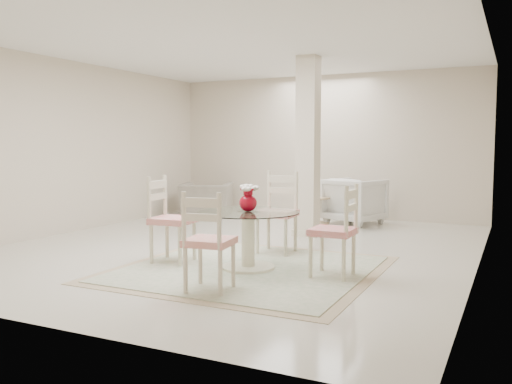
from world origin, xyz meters
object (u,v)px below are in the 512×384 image
at_px(column, 308,147).
at_px(red_vase, 248,198).
at_px(armchair_white, 355,201).
at_px(dining_table, 248,240).
at_px(dining_chair_east, 339,224).
at_px(dining_chair_west, 167,213).
at_px(side_table, 317,212).
at_px(recliner_taupe, 206,199).
at_px(dining_chair_south, 207,234).
at_px(dining_chair_north, 279,206).

xyz_separation_m(column, red_vase, (0.21, -2.43, -0.55)).
height_order(red_vase, armchair_white, red_vase).
relative_size(column, red_vase, 8.96).
distance_m(dining_table, dining_chair_east, 1.05).
distance_m(dining_chair_west, side_table, 3.72).
relative_size(recliner_taupe, armchair_white, 1.09).
bearing_deg(red_vase, dining_chair_east, 3.94).
bearing_deg(dining_table, dining_chair_south, -85.50).
height_order(dining_chair_north, dining_chair_south, dining_chair_north).
bearing_deg(column, dining_chair_west, -107.95).
height_order(dining_chair_east, dining_chair_west, dining_chair_west).
bearing_deg(side_table, dining_chair_south, -83.24).
relative_size(red_vase, dining_chair_east, 0.28).
xyz_separation_m(dining_chair_east, side_table, (-1.48, 3.52, -0.35)).
relative_size(column, dining_chair_north, 2.35).
height_order(dining_chair_east, armchair_white, dining_chair_east).
xyz_separation_m(armchair_white, side_table, (-0.58, -0.36, -0.18)).
relative_size(red_vase, side_table, 0.63).
xyz_separation_m(dining_chair_west, dining_chair_south, (1.10, -0.94, -0.04)).
bearing_deg(recliner_taupe, dining_chair_west, 95.11).
bearing_deg(red_vase, side_table, 97.42).
height_order(dining_chair_north, recliner_taupe, dining_chair_north).
distance_m(dining_chair_north, armchair_white, 2.93).
height_order(column, armchair_white, column).
height_order(column, dining_table, column).
distance_m(dining_chair_east, dining_chair_south, 1.43).
relative_size(dining_chair_east, dining_chair_south, 1.02).
distance_m(dining_chair_east, dining_chair_west, 2.04).
xyz_separation_m(dining_chair_north, side_table, (-0.39, 2.56, -0.38)).
xyz_separation_m(recliner_taupe, side_table, (2.36, -0.22, -0.09)).
relative_size(dining_chair_north, recliner_taupe, 1.19).
bearing_deg(dining_chair_south, dining_chair_east, -139.08).
distance_m(recliner_taupe, armchair_white, 2.94).
height_order(red_vase, dining_chair_south, dining_chair_south).
bearing_deg(armchair_white, dining_chair_north, 105.47).
distance_m(column, dining_chair_south, 3.55).
relative_size(dining_chair_east, recliner_taupe, 1.11).
relative_size(dining_table, dining_chair_west, 1.01).
distance_m(column, dining_chair_north, 1.60).
xyz_separation_m(dining_chair_south, side_table, (-0.55, 4.60, -0.33)).
height_order(dining_table, recliner_taupe, dining_table).
distance_m(dining_chair_west, armchair_white, 4.18).
bearing_deg(side_table, dining_table, -82.60).
relative_size(dining_chair_west, dining_chair_south, 1.06).
distance_m(dining_chair_north, recliner_taupe, 3.93).
bearing_deg(dining_chair_north, recliner_taupe, 131.81).
bearing_deg(dining_chair_east, side_table, -156.85).
bearing_deg(armchair_white, dining_chair_west, 93.37).
distance_m(armchair_white, side_table, 0.70).
xyz_separation_m(red_vase, side_table, (-0.47, 3.59, -0.58)).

